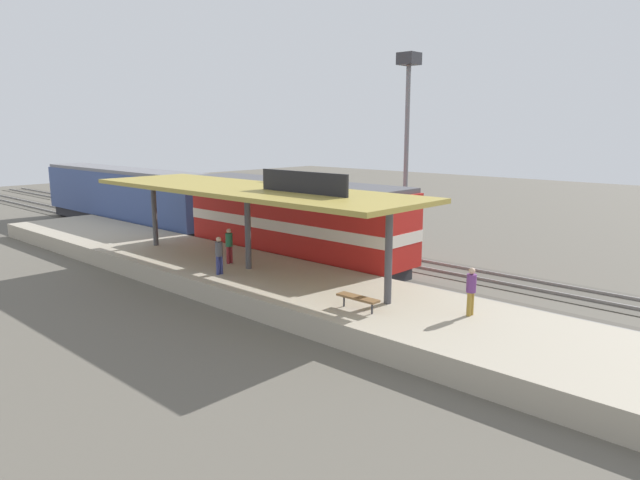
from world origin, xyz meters
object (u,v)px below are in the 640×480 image
platform_bench (358,298)px  passenger_carriage_single (126,197)px  person_walking (471,289)px  person_boarding (219,253)px  person_waiting (229,244)px  locomotive (294,221)px  light_mast (408,110)px

platform_bench → passenger_carriage_single: (6.00, 27.34, 0.97)m
passenger_carriage_single → person_walking: passenger_carriage_single is taller
person_walking → person_boarding: bearing=102.3°
passenger_carriage_single → person_walking: (-3.79, -30.59, -0.46)m
person_waiting → person_boarding: 2.14m
platform_bench → person_boarding: 7.83m
locomotive → light_mast: (7.80, -1.81, 5.99)m
locomotive → person_boarding: size_ratio=8.44×
platform_bench → person_waiting: 9.31m
person_waiting → person_boarding: (-1.65, -1.37, 0.00)m
person_waiting → platform_bench: bearing=-99.0°
passenger_carriage_single → person_waiting: 18.73m
platform_bench → light_mast: light_mast is taller
passenger_carriage_single → person_waiting: size_ratio=11.70×
platform_bench → locomotive: 11.15m
platform_bench → person_waiting: (1.45, 9.18, 0.51)m
locomotive → person_walking: bearing=-106.7°
platform_bench → person_walking: (2.21, -3.25, 0.51)m
platform_bench → passenger_carriage_single: size_ratio=0.08×
light_mast → person_walking: bearing=-137.1°
person_walking → person_waiting: bearing=93.5°
light_mast → person_boarding: size_ratio=6.84×
person_boarding → platform_bench: bearing=-88.5°
platform_bench → locomotive: size_ratio=0.12×
locomotive → light_mast: size_ratio=1.23×
person_waiting → passenger_carriage_single: bearing=75.9°
platform_bench → person_boarding: size_ratio=0.99×
locomotive → person_walking: 13.16m
person_boarding → light_mast: bearing=-1.1°
locomotive → platform_bench: bearing=-122.7°
platform_bench → person_walking: 3.97m
person_walking → passenger_carriage_single: bearing=82.9°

